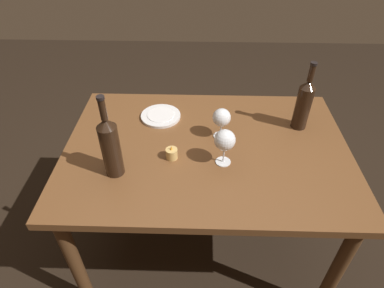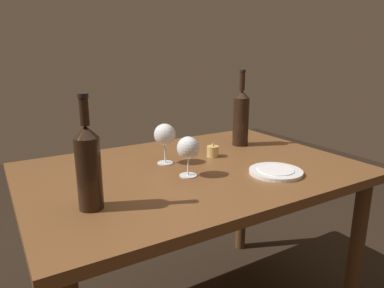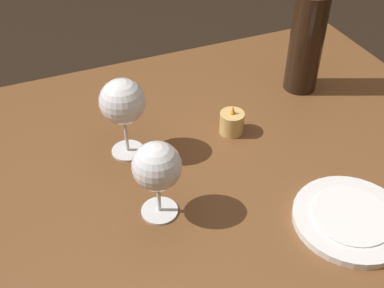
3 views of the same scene
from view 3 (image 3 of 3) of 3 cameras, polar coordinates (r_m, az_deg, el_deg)
The scene contains 6 objects.
dining_table at distance 1.00m, azimuth -1.59°, elevation -7.29°, with size 1.30×0.90×0.74m.
wine_glass_left at distance 0.92m, azimuth -8.21°, elevation 4.85°, with size 0.09×0.09×0.17m.
wine_glass_right at distance 0.80m, azimuth -4.17°, elevation -2.80°, with size 0.08×0.08×0.15m.
wine_bottle_second at distance 1.14m, azimuth 13.53°, elevation 12.61°, with size 0.08×0.08×0.37m.
votive_candle at distance 1.03m, azimuth 4.72°, elevation 2.48°, with size 0.05×0.05×0.07m.
dinner_plate at distance 0.89m, azimuth 18.28°, elevation -8.38°, with size 0.20×0.20×0.02m.
Camera 3 is at (-0.23, -0.64, 1.38)m, focal length 45.13 mm.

